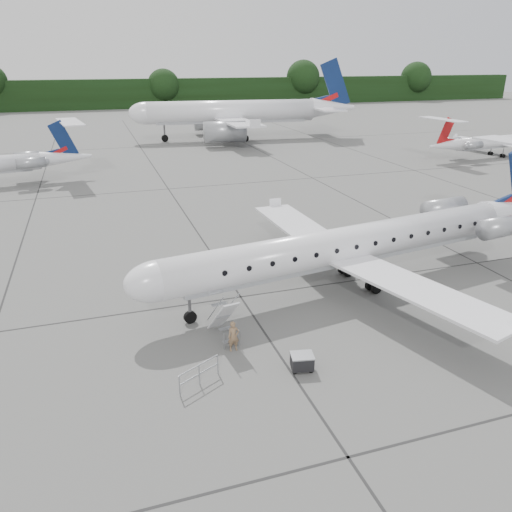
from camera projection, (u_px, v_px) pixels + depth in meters
name	position (u px, v px, depth m)	size (l,w,h in m)	color
ground	(346.00, 306.00, 28.93)	(320.00, 320.00, 0.00)	slate
treeline	(133.00, 94.00, 142.29)	(260.00, 4.00, 8.00)	black
main_regional_jet	(349.00, 227.00, 30.02)	(30.56, 22.01, 7.84)	white
airstair	(223.00, 317.00, 25.20)	(0.85, 2.27, 2.46)	white
passenger	(234.00, 336.00, 24.30)	(0.57, 0.37, 1.56)	#816346
safety_railing	(199.00, 375.00, 21.82)	(2.20, 0.08, 1.00)	gray
baggage_cart	(302.00, 362.00, 22.88)	(0.99, 0.80, 0.86)	black
bg_narrowbody	(231.00, 100.00, 85.89)	(37.13, 26.73, 13.33)	white
bg_regional_right	(504.00, 135.00, 72.46)	(22.75, 16.38, 5.97)	white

